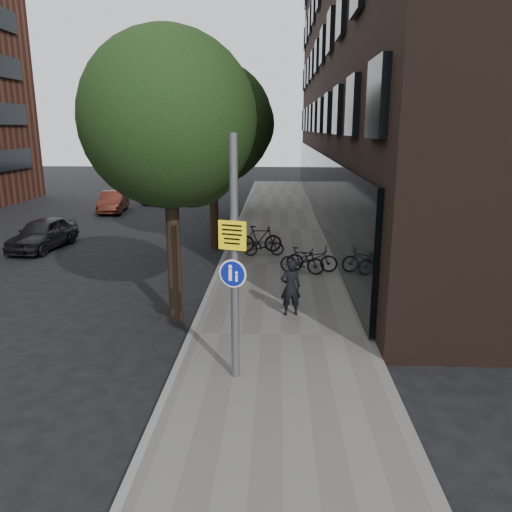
# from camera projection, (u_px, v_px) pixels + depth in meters

# --- Properties ---
(ground) EXTENTS (120.00, 120.00, 0.00)m
(ground) POSITION_uv_depth(u_px,v_px,m) (269.00, 413.00, 9.18)
(ground) COLOR black
(ground) RESTS_ON ground
(sidewalk) EXTENTS (4.50, 60.00, 0.12)m
(sidewalk) POSITION_uv_depth(u_px,v_px,m) (280.00, 265.00, 18.83)
(sidewalk) COLOR #5D5B56
(sidewalk) RESTS_ON ground
(curb_edge) EXTENTS (0.15, 60.00, 0.13)m
(curb_edge) POSITION_uv_depth(u_px,v_px,m) (221.00, 264.00, 18.92)
(curb_edge) COLOR slate
(curb_edge) RESTS_ON ground
(building_right_dark_brick) EXTENTS (12.00, 40.00, 18.00)m
(building_right_dark_brick) POSITION_uv_depth(u_px,v_px,m) (429.00, 56.00, 27.87)
(building_right_dark_brick) COLOR black
(building_right_dark_brick) RESTS_ON ground
(street_tree_near) EXTENTS (4.40, 4.40, 7.50)m
(street_tree_near) POSITION_uv_depth(u_px,v_px,m) (173.00, 127.00, 12.51)
(street_tree_near) COLOR black
(street_tree_near) RESTS_ON ground
(street_tree_mid) EXTENTS (5.00, 5.00, 7.80)m
(street_tree_mid) POSITION_uv_depth(u_px,v_px,m) (215.00, 127.00, 20.73)
(street_tree_mid) COLOR black
(street_tree_mid) RESTS_ON ground
(street_tree_far) EXTENTS (5.00, 5.00, 7.80)m
(street_tree_far) POSITION_uv_depth(u_px,v_px,m) (233.00, 127.00, 29.44)
(street_tree_far) COLOR black
(street_tree_far) RESTS_ON ground
(signpost) EXTENTS (0.55, 0.20, 4.88)m
(signpost) POSITION_uv_depth(u_px,v_px,m) (234.00, 260.00, 9.70)
(signpost) COLOR #595B5E
(signpost) RESTS_ON sidewalk
(pedestrian) EXTENTS (0.63, 0.47, 1.56)m
(pedestrian) POSITION_uv_depth(u_px,v_px,m) (291.00, 287.00, 13.49)
(pedestrian) COLOR black
(pedestrian) RESTS_ON sidewalk
(parked_bike_facade_near) EXTENTS (1.88, 0.88, 0.95)m
(parked_bike_facade_near) POSITION_uv_depth(u_px,v_px,m) (312.00, 258.00, 17.71)
(parked_bike_facade_near) COLOR black
(parked_bike_facade_near) RESTS_ON sidewalk
(parked_bike_facade_far) EXTENTS (1.64, 0.85, 0.95)m
(parked_bike_facade_far) POSITION_uv_depth(u_px,v_px,m) (302.00, 261.00, 17.39)
(parked_bike_facade_far) COLOR black
(parked_bike_facade_far) RESTS_ON sidewalk
(parked_bike_curb_near) EXTENTS (1.64, 0.73, 0.83)m
(parked_bike_curb_near) POSITION_uv_depth(u_px,v_px,m) (264.00, 245.00, 19.89)
(parked_bike_curb_near) COLOR black
(parked_bike_curb_near) RESTS_ON sidewalk
(parked_bike_curb_far) EXTENTS (1.88, 0.74, 1.10)m
(parked_bike_curb_far) POSITION_uv_depth(u_px,v_px,m) (259.00, 239.00, 20.45)
(parked_bike_curb_far) COLOR black
(parked_bike_curb_far) RESTS_ON sidewalk
(parked_car_near) EXTENTS (1.96, 4.08, 1.34)m
(parked_car_near) POSITION_uv_depth(u_px,v_px,m) (43.00, 234.00, 21.46)
(parked_car_near) COLOR black
(parked_car_near) RESTS_ON ground
(parked_car_mid) EXTENTS (1.88, 4.04, 1.28)m
(parked_car_mid) POSITION_uv_depth(u_px,v_px,m) (113.00, 202.00, 30.92)
(parked_car_mid) COLOR #522117
(parked_car_mid) RESTS_ON ground
(parked_car_far) EXTENTS (2.14, 4.46, 1.25)m
(parked_car_far) POSITION_uv_depth(u_px,v_px,m) (161.00, 193.00, 35.30)
(parked_car_far) COLOR #1A1F30
(parked_car_far) RESTS_ON ground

